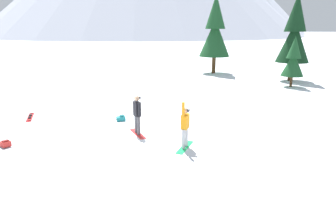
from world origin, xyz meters
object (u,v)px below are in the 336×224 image
backpack_red (5,144)px  pine_tree_tall (295,34)px  pine_tree_twin (215,31)px  loose_snowboard_near_left (30,117)px  snowboarder_foreground (185,126)px  pine_tree_broad (293,60)px  backpack_teal (121,118)px  snowboarder_midground (137,114)px

backpack_red → pine_tree_tall: (10.96, 21.14, 4.00)m
pine_tree_twin → loose_snowboard_near_left: bearing=-105.9°
backpack_red → pine_tree_twin: size_ratio=0.07×
snowboarder_foreground → loose_snowboard_near_left: size_ratio=1.23×
loose_snowboard_near_left → snowboarder_foreground: bearing=-7.2°
snowboarder_foreground → backpack_red: snowboarder_foreground is taller
backpack_red → pine_tree_tall: 24.14m
loose_snowboard_near_left → pine_tree_broad: pine_tree_broad is taller
backpack_teal → pine_tree_twin: pine_tree_twin is taller
snowboarder_foreground → pine_tree_twin: size_ratio=0.24×
snowboarder_foreground → snowboarder_midground: (-2.49, 0.79, 0.04)m
snowboarder_midground → pine_tree_tall: (6.62, 17.89, 3.19)m
backpack_red → pine_tree_tall: size_ratio=0.07×
snowboarder_foreground → pine_tree_tall: (4.13, 18.68, 3.23)m
pine_tree_twin → snowboarder_foreground: bearing=-80.8°
loose_snowboard_near_left → pine_tree_twin: 21.09m
pine_tree_broad → snowboarder_foreground: bearing=-105.1°
snowboarder_midground → backpack_teal: (-1.71, 1.53, -0.81)m
loose_snowboard_near_left → backpack_red: backpack_red is taller
snowboarder_foreground → pine_tree_tall: 19.40m
snowboarder_midground → pine_tree_tall: bearing=69.7°
pine_tree_twin → backpack_red: bearing=-98.3°
loose_snowboard_near_left → backpack_teal: size_ratio=2.81×
loose_snowboard_near_left → pine_tree_twin: size_ratio=0.20×
backpack_teal → pine_tree_broad: bearing=57.6°
backpack_red → pine_tree_twin: (3.41, 23.45, 4.21)m
pine_tree_twin → snowboarder_midground: bearing=-87.4°
backpack_red → pine_tree_tall: pine_tree_tall is taller
snowboarder_foreground → pine_tree_broad: bearing=74.9°
snowboarder_midground → backpack_red: snowboarder_midground is taller
snowboarder_foreground → loose_snowboard_near_left: (-9.06, 1.14, -0.88)m
pine_tree_tall → pine_tree_twin: size_ratio=0.95×
snowboarder_midground → pine_tree_tall: size_ratio=0.24×
snowboarder_foreground → loose_snowboard_near_left: snowboarder_foreground is taller
loose_snowboard_near_left → backpack_teal: 5.01m
pine_tree_tall → backpack_teal: bearing=-117.0°
backpack_teal → pine_tree_tall: bearing=63.0°
pine_tree_broad → loose_snowboard_near_left: bearing=-132.6°
snowboarder_foreground → backpack_teal: snowboarder_foreground is taller
pine_tree_broad → pine_tree_tall: bearing=90.8°
pine_tree_broad → backpack_teal: bearing=-122.4°
snowboarder_foreground → pine_tree_broad: size_ratio=0.48×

